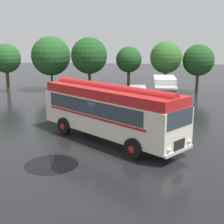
{
  "coord_description": "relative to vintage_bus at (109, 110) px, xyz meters",
  "views": [
    {
      "loc": [
        2.13,
        -18.36,
        6.09
      ],
      "look_at": [
        0.02,
        1.37,
        1.4
      ],
      "focal_mm": 50.0,
      "sensor_mm": 36.0,
      "label": 1
    }
  ],
  "objects": [
    {
      "name": "ground_plane",
      "position": [
        -0.03,
        0.13,
        -1.89
      ],
      "size": [
        120.0,
        120.0,
        0.0
      ],
      "primitive_type": "plane",
      "color": "black"
    },
    {
      "name": "vintage_bus",
      "position": [
        0.0,
        0.0,
        0.0
      ],
      "size": [
        9.36,
        8.27,
        3.49
      ],
      "color": "silver",
      "rests_on": "ground"
    },
    {
      "name": "car_near_left",
      "position": [
        -1.34,
        11.72,
        -1.05
      ],
      "size": [
        2.35,
        4.38,
        1.66
      ],
      "color": "navy",
      "rests_on": "ground"
    },
    {
      "name": "car_mid_left",
      "position": [
        1.43,
        11.01,
        -1.05
      ],
      "size": [
        2.18,
        4.31,
        1.66
      ],
      "color": "#B7BABF",
      "rests_on": "ground"
    },
    {
      "name": "box_van",
      "position": [
        3.94,
        11.13,
        -0.53
      ],
      "size": [
        2.34,
        5.77,
        2.5
      ],
      "color": "silver",
      "rests_on": "ground"
    },
    {
      "name": "tree_far_left",
      "position": [
        -13.73,
        16.12,
        1.95
      ],
      "size": [
        3.31,
        3.31,
        5.55
      ],
      "color": "#4C3823",
      "rests_on": "ground"
    },
    {
      "name": "tree_left_of_centre",
      "position": [
        -8.98,
        17.75,
        2.2
      ],
      "size": [
        4.56,
        4.56,
        6.37
      ],
      "color": "#4C3823",
      "rests_on": "ground"
    },
    {
      "name": "tree_centre",
      "position": [
        -4.16,
        16.45,
        2.36
      ],
      "size": [
        4.04,
        4.04,
        6.24
      ],
      "color": "#4C3823",
      "rests_on": "ground"
    },
    {
      "name": "tree_right_of_centre",
      "position": [
        0.13,
        17.58,
        1.83
      ],
      "size": [
        2.92,
        2.92,
        5.21
      ],
      "color": "#4C3823",
      "rests_on": "ground"
    },
    {
      "name": "tree_far_right",
      "position": [
        4.41,
        17.23,
        2.23
      ],
      "size": [
        3.53,
        3.53,
        5.83
      ],
      "color": "#4C3823",
      "rests_on": "ground"
    },
    {
      "name": "tree_extra_right",
      "position": [
        7.99,
        17.94,
        1.78
      ],
      "size": [
        3.52,
        3.52,
        5.47
      ],
      "color": "#4C3823",
      "rests_on": "ground"
    },
    {
      "name": "puddle_patch",
      "position": [
        -2.42,
        -4.17,
        -1.89
      ],
      "size": [
        2.67,
        2.67,
        0.01
      ],
      "primitive_type": "cylinder",
      "color": "black",
      "rests_on": "ground"
    }
  ]
}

